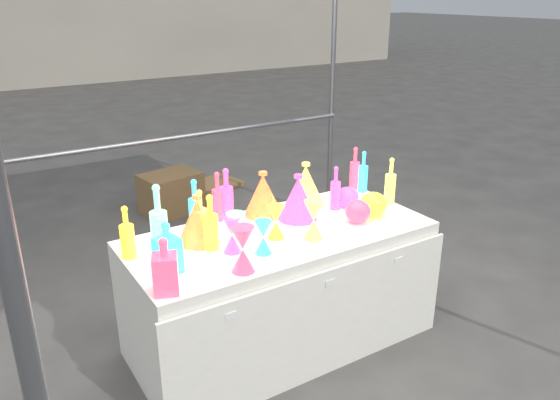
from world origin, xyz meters
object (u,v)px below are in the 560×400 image
cardboard_box_closed (171,193)px  globe_0 (373,206)px  lampshade_0 (198,219)px  hourglass_0 (243,249)px  display_table (281,288)px  bottle_0 (127,232)px

cardboard_box_closed → globe_0: (0.40, -2.49, 0.62)m
cardboard_box_closed → globe_0: globe_0 is taller
cardboard_box_closed → lampshade_0: size_ratio=1.97×
cardboard_box_closed → hourglass_0: (-0.64, -2.70, 0.67)m
display_table → cardboard_box_closed: size_ratio=3.35×
hourglass_0 → display_table: bearing=35.9°
display_table → hourglass_0: hourglass_0 is taller
bottle_0 → globe_0: size_ratio=1.70×
hourglass_0 → globe_0: bearing=11.2°
cardboard_box_closed → bottle_0: (-1.07, -2.24, 0.70)m
hourglass_0 → globe_0: size_ratio=1.41×
display_table → globe_0: (0.62, -0.09, 0.44)m
bottle_0 → hourglass_0: size_ratio=1.21×
display_table → bottle_0: size_ratio=6.29×
globe_0 → display_table: bearing=171.5°
display_table → globe_0: globe_0 is taller
display_table → hourglass_0: 0.71m
cardboard_box_closed → bottle_0: bearing=-125.3°
hourglass_0 → bottle_0: bearing=133.9°
display_table → bottle_0: bearing=169.4°
bottle_0 → globe_0: (1.47, -0.25, -0.08)m
hourglass_0 → lampshade_0: bearing=96.0°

